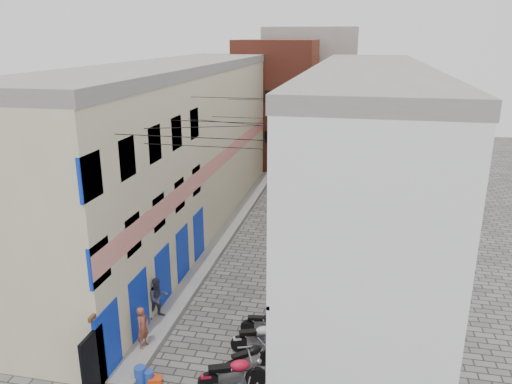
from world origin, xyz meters
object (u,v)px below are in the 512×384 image
Objects in this scene: motorcycle_d at (232,372)px; red_crate at (155,381)px; water_jug_far at (149,378)px; water_jug_near at (140,375)px; motorcycle_f at (258,336)px; motorcycle_e at (249,357)px; person_a at (143,327)px; person_b at (158,298)px; motorcycle_g at (264,322)px.

motorcycle_d reaches higher than red_crate.
motorcycle_d is 5.04× the size of red_crate.
water_jug_near is at bearing 180.00° from water_jug_far.
water_jug_near is (-3.21, -2.43, -0.26)m from motorcycle_f.
motorcycle_f reaches higher than motorcycle_e.
water_jug_far is at bearing -104.70° from motorcycle_e.
person_a reaches higher than motorcycle_e.
red_crate is (1.22, -3.32, -0.91)m from person_b.
motorcycle_d is 2.16m from motorcycle_f.
motorcycle_g is 1.08× the size of person_b.
person_a is 1.97m from red_crate.
water_jug_near is at bearing -105.20° from motorcycle_d.
person_b is (-3.98, -0.08, 0.55)m from motorcycle_g.
person_a reaches higher than red_crate.
motorcycle_g is 4.39m from red_crate.
motorcycle_g is at bearing 50.88° from red_crate.
red_crate is at bearing 0.00° from water_jug_near.
motorcycle_f is at bearing 138.54° from motorcycle_e.
water_jug_near is at bearing -73.10° from motorcycle_f.
motorcycle_e is 4.13× the size of red_crate.
person_a reaches higher than motorcycle_f.
red_crate is at bearing -48.22° from motorcycle_g.
red_crate is (-2.76, -3.40, -0.36)m from motorcycle_g.
person_a reaches higher than motorcycle_d.
water_jug_far is (1.03, -3.32, -0.82)m from person_b.
motorcycle_e is 1.18× the size of person_a.
motorcycle_e is at bearing 25.93° from red_crate.
motorcycle_d is 3.73× the size of water_jug_near.
water_jug_near is at bearing -124.70° from person_b.
person_a is 0.93× the size of person_b.
motorcycle_f is 4.08m from person_b.
person_a is 1.84m from water_jug_far.
motorcycle_f is at bearing -59.93° from person_b.
person_a is 3.49× the size of red_crate.
person_a is (-3.76, -1.93, 0.49)m from motorcycle_g.
motorcycle_f is at bearing -10.95° from motorcycle_g.
red_crate is (0.19, 0.00, -0.09)m from water_jug_far.
motorcycle_g reaches higher than red_crate.
red_crate is (0.48, 0.00, -0.15)m from water_jug_near.
person_b is 3.65m from red_crate.
motorcycle_f is 3.81m from water_jug_far.
motorcycle_e is (0.29, 1.01, -0.11)m from motorcycle_d.
motorcycle_e reaches higher than red_crate.
motorcycle_g is at bearing -52.49° from person_a.
motorcycle_f is at bearing -65.17° from person_a.
motorcycle_g is (0.37, 3.10, -0.12)m from motorcycle_d.
motorcycle_e is 1.13m from motorcycle_f.
water_jug_near is (-3.16, -1.31, -0.22)m from motorcycle_e.
motorcycle_g is 4.07× the size of red_crate.
motorcycle_e is 0.93× the size of motorcycle_f.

